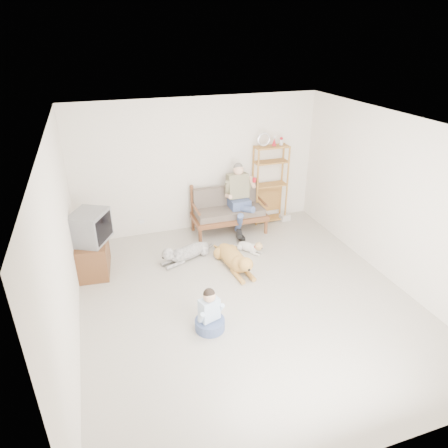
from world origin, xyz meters
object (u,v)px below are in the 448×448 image
object	(u,v)px
golden_retriever	(235,259)
loveseat	(228,209)
etagere	(270,184)
tv_stand	(93,255)

from	to	relation	value
golden_retriever	loveseat	bearing A→B (deg)	70.10
etagere	tv_stand	size ratio (longest dim) A/B	2.09
loveseat	etagere	xyz separation A→B (m)	(1.00, 0.19, 0.38)
golden_retriever	etagere	bearing A→B (deg)	44.21
loveseat	golden_retriever	xyz separation A→B (m)	(-0.36, -1.43, -0.31)
tv_stand	golden_retriever	xyz separation A→B (m)	(2.36, -0.70, -0.13)
golden_retriever	tv_stand	bearing A→B (deg)	157.78
loveseat	etagere	size ratio (longest dim) A/B	0.76
loveseat	etagere	bearing A→B (deg)	11.08
loveseat	tv_stand	distance (m)	2.83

